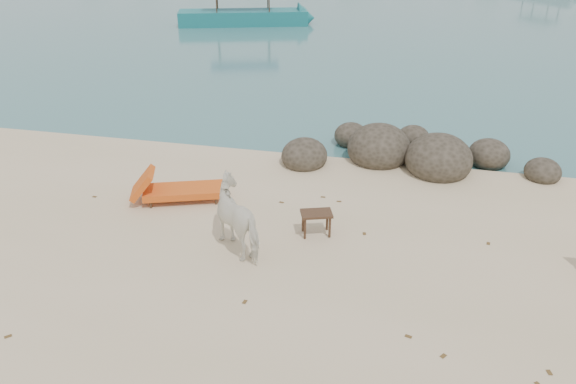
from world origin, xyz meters
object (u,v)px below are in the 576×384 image
Objects in this scene: boulders at (405,154)px; lounge_chair at (183,188)px; side_table at (316,225)px; cow at (241,218)px.

boulders is 3.14× the size of lounge_chair.
lounge_chair is (-2.93, 0.77, 0.07)m from side_table.
side_table is (-1.48, -3.82, -0.00)m from boulders.
side_table is at bearing -111.16° from boulders.
boulders is at bearing 49.83° from side_table.
boulders is 4.33× the size of cow.
side_table is 0.28× the size of lounge_chair.
cow reaches higher than boulders.
lounge_chair is (-4.41, -3.05, 0.07)m from boulders.
cow is 1.46m from side_table.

